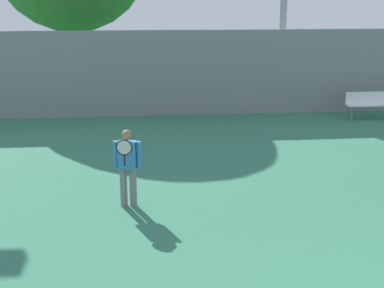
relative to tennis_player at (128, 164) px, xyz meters
name	(u,v)px	position (x,y,z in m)	size (l,w,h in m)	color
tennis_player	(128,164)	(0.00, 0.00, 0.00)	(0.54, 0.44, 1.56)	slate
bench_courtside_near	(371,102)	(8.05, 7.02, -0.31)	(1.72, 0.40, 0.90)	white
back_fence	(212,73)	(2.77, 8.18, 0.58)	(30.69, 0.06, 2.91)	gray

